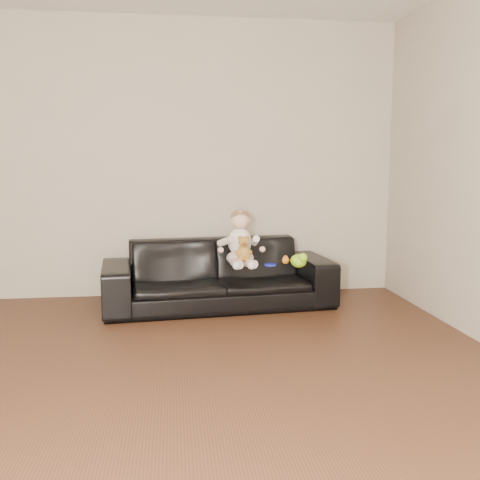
{
  "coord_description": "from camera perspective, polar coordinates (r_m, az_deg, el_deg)",
  "views": [
    {
      "loc": [
        0.36,
        -2.38,
        1.24
      ],
      "look_at": [
        0.93,
        2.15,
        0.6
      ],
      "focal_mm": 40.0,
      "sensor_mm": 36.0,
      "label": 1
    }
  ],
  "objects": [
    {
      "name": "floor",
      "position": [
        2.71,
        -14.85,
        -19.63
      ],
      "size": [
        5.5,
        5.5,
        0.0
      ],
      "primitive_type": "plane",
      "color": "#4B2B1A",
      "rests_on": "ground"
    },
    {
      "name": "wall_back",
      "position": [
        5.14,
        -11.28,
        8.45
      ],
      "size": [
        5.0,
        0.0,
        5.0
      ],
      "primitive_type": "plane",
      "rotation": [
        1.57,
        0.0,
        0.0
      ],
      "color": "#B4AA97",
      "rests_on": "ground"
    },
    {
      "name": "sofa",
      "position": [
        4.74,
        -2.34,
        -3.61
      ],
      "size": [
        2.06,
        0.97,
        0.58
      ],
      "primitive_type": "imported",
      "rotation": [
        0.0,
        0.0,
        0.1
      ],
      "color": "black",
      "rests_on": "floor"
    },
    {
      "name": "baby",
      "position": [
        4.6,
        0.02,
        -0.14
      ],
      "size": [
        0.36,
        0.43,
        0.48
      ],
      "rotation": [
        0.0,
        0.0,
        0.3
      ],
      "color": "silver",
      "rests_on": "sofa"
    },
    {
      "name": "teddy_bear",
      "position": [
        4.47,
        0.38,
        -0.99
      ],
      "size": [
        0.13,
        0.13,
        0.22
      ],
      "rotation": [
        0.0,
        0.0,
        0.19
      ],
      "color": "#A4752F",
      "rests_on": "sofa"
    },
    {
      "name": "toy_green",
      "position": [
        4.55,
        6.25,
        -2.23
      ],
      "size": [
        0.19,
        0.2,
        0.11
      ],
      "primitive_type": "ellipsoid",
      "rotation": [
        0.0,
        0.0,
        0.37
      ],
      "color": "#96EA1B",
      "rests_on": "sofa"
    },
    {
      "name": "toy_rattle",
      "position": [
        4.7,
        4.89,
        -2.18
      ],
      "size": [
        0.08,
        0.08,
        0.07
      ],
      "primitive_type": "sphere",
      "rotation": [
        0.0,
        0.0,
        0.3
      ],
      "color": "orange",
      "rests_on": "sofa"
    },
    {
      "name": "toy_blue_disc",
      "position": [
        4.63,
        3.24,
        -2.65
      ],
      "size": [
        0.13,
        0.13,
        0.01
      ],
      "primitive_type": "cylinder",
      "rotation": [
        0.0,
        0.0,
        -0.29
      ],
      "color": "#1B27D9",
      "rests_on": "sofa"
    }
  ]
}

